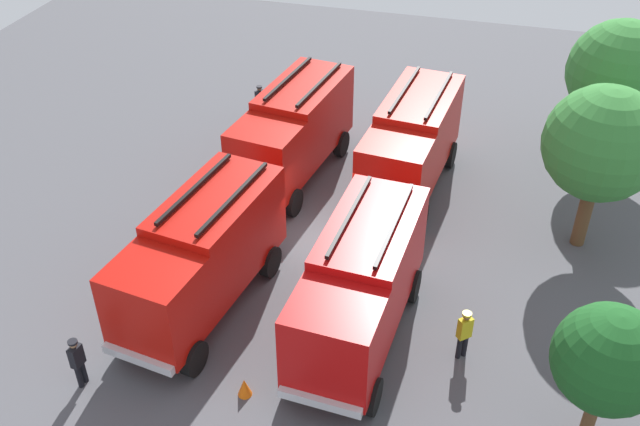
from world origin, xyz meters
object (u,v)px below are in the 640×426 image
object	(u,v)px
fire_truck_1	(201,254)
firefighter_0	(464,332)
fire_truck_3	(360,284)
tree_2	(609,360)
tree_1	(602,144)
fire_truck_0	(294,129)
fire_truck_2	(412,141)
firefighter_2	(260,100)
traffic_cone_0	(244,387)
tree_0	(619,72)
firefighter_1	(78,360)

from	to	relation	value
fire_truck_1	firefighter_0	bearing A→B (deg)	97.99
fire_truck_3	tree_2	size ratio (longest dim) A/B	1.65
tree_1	fire_truck_1	bearing A→B (deg)	-60.23
fire_truck_0	firefighter_0	size ratio (longest dim) A/B	4.20
fire_truck_2	firefighter_2	bearing A→B (deg)	-111.88
fire_truck_1	fire_truck_3	xyz separation A→B (m)	(0.07, 5.13, 0.00)
fire_truck_0	fire_truck_1	xyz separation A→B (m)	(8.48, -0.40, 0.00)
fire_truck_0	traffic_cone_0	bearing A→B (deg)	18.26
fire_truck_0	tree_1	size ratio (longest dim) A/B	1.20
tree_2	firefighter_2	bearing A→B (deg)	-135.76
firefighter_2	fire_truck_3	bearing A→B (deg)	-29.68
fire_truck_1	tree_0	distance (m)	18.04
firefighter_2	tree_0	bearing A→B (deg)	28.73
tree_0	tree_1	distance (m)	5.98
tree_0	fire_truck_2	bearing A→B (deg)	-62.31
firefighter_0	tree_2	distance (m)	4.58
fire_truck_2	tree_2	bearing A→B (deg)	37.26
tree_0	tree_1	bearing A→B (deg)	-7.89
fire_truck_3	firefighter_1	bearing A→B (deg)	-57.30
firefighter_2	fire_truck_2	bearing A→B (deg)	1.82
fire_truck_3	tree_0	size ratio (longest dim) A/B	1.15
fire_truck_0	firefighter_2	xyz separation A→B (m)	(-4.34, -3.04, -1.23)
tree_1	firefighter_0	bearing A→B (deg)	-27.00
firefighter_1	tree_1	bearing A→B (deg)	-134.74
fire_truck_1	fire_truck_2	distance (m)	10.18
fire_truck_0	traffic_cone_0	size ratio (longest dim) A/B	12.48
fire_truck_2	fire_truck_3	distance (m)	8.83
tree_0	traffic_cone_0	bearing A→B (deg)	-32.44
fire_truck_3	traffic_cone_0	xyz separation A→B (m)	(3.17, -2.60, -1.85)
firefighter_0	traffic_cone_0	distance (m)	6.67
fire_truck_0	fire_truck_1	bearing A→B (deg)	5.26
firefighter_0	tree_2	world-z (taller)	tree_2
fire_truck_1	firefighter_1	world-z (taller)	fire_truck_1
tree_0	tree_2	bearing A→B (deg)	-2.82
tree_1	traffic_cone_0	size ratio (longest dim) A/B	10.38
tree_2	firefighter_1	bearing A→B (deg)	-81.94
firefighter_0	tree_1	distance (m)	8.29
fire_truck_2	firefighter_2	xyz separation A→B (m)	(-4.05, -7.82, -1.23)
tree_0	firefighter_2	bearing A→B (deg)	-90.49
fire_truck_3	traffic_cone_0	bearing A→B (deg)	-35.80
firefighter_0	firefighter_1	distance (m)	11.27
fire_truck_0	tree_2	bearing A→B (deg)	55.29
fire_truck_2	firefighter_1	bearing A→B (deg)	-24.14
fire_truck_3	fire_truck_0	bearing A→B (deg)	-147.41
fire_truck_3	traffic_cone_0	size ratio (longest dim) A/B	12.26
firefighter_2	tree_0	distance (m)	15.66
fire_truck_0	traffic_cone_0	xyz separation A→B (m)	(11.71, 2.13, -1.85)
firefighter_1	firefighter_2	bearing A→B (deg)	-81.03
fire_truck_3	tree_0	distance (m)	14.96
tree_1	tree_2	size ratio (longest dim) A/B	1.40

